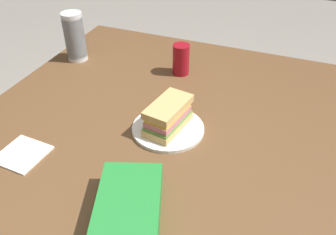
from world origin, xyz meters
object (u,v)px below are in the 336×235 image
object	(u,v)px
soda_can_red	(181,59)
dining_table	(142,164)
chip_bag	(129,207)
paper_plate	(168,129)
sandwich	(168,116)
plastic_cup_stack	(75,37)

from	to	relation	value
soda_can_red	dining_table	bearing A→B (deg)	-175.29
chip_bag	paper_plate	bearing A→B (deg)	-13.52
paper_plate	soda_can_red	bearing A→B (deg)	13.79
dining_table	soda_can_red	xyz separation A→B (m)	(0.46, 0.04, 0.14)
paper_plate	soda_can_red	world-z (taller)	soda_can_red
dining_table	paper_plate	bearing A→B (deg)	-27.68
dining_table	soda_can_red	bearing A→B (deg)	4.71
sandwich	plastic_cup_stack	world-z (taller)	plastic_cup_stack
sandwich	chip_bag	world-z (taller)	sandwich
paper_plate	sandwich	size ratio (longest dim) A/B	1.18
sandwich	soda_can_red	distance (m)	0.37
dining_table	chip_bag	bearing A→B (deg)	-160.60
sandwich	plastic_cup_stack	bearing A→B (deg)	60.22
paper_plate	chip_bag	xyz separation A→B (m)	(-0.35, -0.04, 0.03)
plastic_cup_stack	sandwich	bearing A→B (deg)	-119.78
sandwich	soda_can_red	xyz separation A→B (m)	(0.36, 0.09, 0.01)
sandwich	chip_bag	distance (m)	0.36
soda_can_red	chip_bag	bearing A→B (deg)	-169.89
sandwich	plastic_cup_stack	xyz separation A→B (m)	(0.31, 0.54, 0.05)
paper_plate	soda_can_red	size ratio (longest dim) A/B	1.89
sandwich	soda_can_red	bearing A→B (deg)	13.75
dining_table	sandwich	size ratio (longest dim) A/B	7.79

